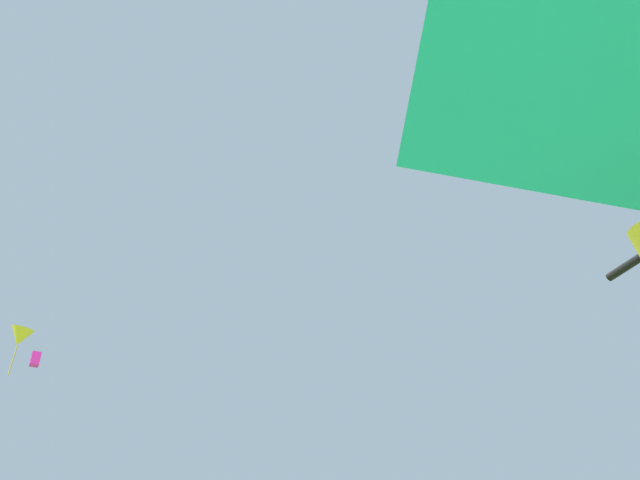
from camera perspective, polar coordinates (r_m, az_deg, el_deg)
name	(u,v)px	position (r m, az deg, el deg)	size (l,w,h in m)	color
distant_kite_yellow_low_right	(20,337)	(38.96, -24.64, -7.66)	(1.76, 1.93, 2.95)	yellow
distant_kite_magenta_mid_right	(35,359)	(33.76, -23.53, -9.49)	(0.43, 0.41, 0.66)	#DB2393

